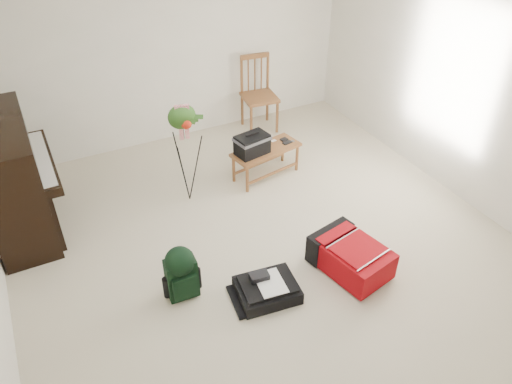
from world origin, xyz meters
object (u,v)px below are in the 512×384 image
bench (256,145)px  green_backpack (181,271)px  black_duffel (267,289)px  piano (14,180)px  flower_stand (186,155)px  dining_chair (258,95)px  red_suitcase (348,253)px

bench → green_backpack: size_ratio=1.65×
black_duffel → green_backpack: green_backpack is taller
piano → flower_stand: (1.78, -0.37, 0.02)m
dining_chair → green_backpack: (-2.14, -2.61, -0.21)m
bench → green_backpack: (-1.50, -1.44, -0.17)m
flower_stand → red_suitcase: bearing=-49.2°
black_duffel → flower_stand: bearing=100.6°
bench → green_backpack: bench is taller
flower_stand → dining_chair: bearing=49.6°
bench → black_duffel: bench is taller
red_suitcase → flower_stand: bearing=107.4°
black_duffel → red_suitcase: bearing=6.1°
black_duffel → green_backpack: (-0.70, 0.37, 0.23)m
piano → black_duffel: size_ratio=2.46×
black_duffel → green_backpack: bearing=159.5°
dining_chair → red_suitcase: (-0.54, -3.00, -0.35)m
piano → red_suitcase: (2.78, -2.16, -0.43)m
black_duffel → green_backpack: size_ratio=1.08×
dining_chair → flower_stand: flower_stand is taller
piano → bench: piano is taller
dining_chair → red_suitcase: bearing=-93.2°
bench → flower_stand: bearing=172.2°
bench → dining_chair: bearing=51.0°
bench → green_backpack: 2.09m
dining_chair → green_backpack: 3.39m
red_suitcase → black_duffel: 0.90m
flower_stand → bench: bearing=14.1°
piano → red_suitcase: 3.55m
bench → flower_stand: flower_stand is taller
black_duffel → green_backpack: 0.82m
flower_stand → green_backpack: bearing=-101.5°
flower_stand → black_duffel: bearing=-75.1°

